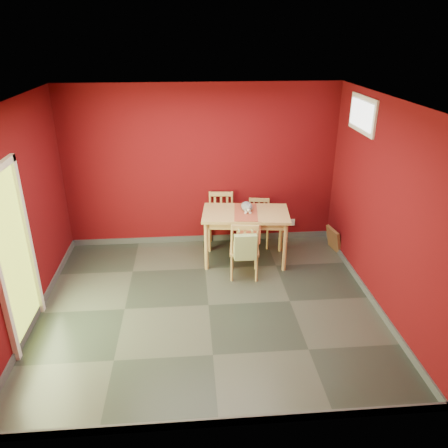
{
  "coord_description": "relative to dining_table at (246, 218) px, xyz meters",
  "views": [
    {
      "loc": [
        -0.2,
        -4.97,
        3.43
      ],
      "look_at": [
        0.25,
        0.45,
        1.0
      ],
      "focal_mm": 35.0,
      "sensor_mm": 36.0,
      "label": 1
    }
  ],
  "objects": [
    {
      "name": "window",
      "position": [
        1.57,
        -0.24,
        1.62
      ],
      "size": [
        0.05,
        0.9,
        0.5
      ],
      "color": "white",
      "rests_on": "room_shell"
    },
    {
      "name": "tote_bag",
      "position": [
        -0.1,
        -0.74,
        -0.12
      ],
      "size": [
        0.32,
        0.19,
        0.45
      ],
      "color": "#93A86B",
      "rests_on": "chair_near"
    },
    {
      "name": "ground",
      "position": [
        -0.66,
        -1.24,
        -0.73
      ],
      "size": [
        4.5,
        4.5,
        0.0
      ],
      "primitive_type": "plane",
      "color": "#2D342D",
      "rests_on": "ground"
    },
    {
      "name": "dining_table",
      "position": [
        0.0,
        0.0,
        0.0
      ],
      "size": [
        1.41,
        0.92,
        0.83
      ],
      "color": "tan",
      "rests_on": "ground"
    },
    {
      "name": "table_runner",
      "position": [
        -0.0,
        -0.12,
        0.05
      ],
      "size": [
        0.43,
        0.78,
        0.37
      ],
      "color": "#A1442D",
      "rests_on": "dining_table"
    },
    {
      "name": "picture_frame",
      "position": [
        1.53,
        0.21,
        -0.53
      ],
      "size": [
        0.19,
        0.41,
        0.39
      ],
      "color": "brown",
      "rests_on": "ground"
    },
    {
      "name": "cat",
      "position": [
        0.03,
        0.07,
        0.19
      ],
      "size": [
        0.19,
        0.36,
        0.18
      ],
      "primitive_type": null,
      "rotation": [
        0.0,
        0.0,
        0.01
      ],
      "color": "slate",
      "rests_on": "table_runner"
    },
    {
      "name": "outlet_plate",
      "position": [
        0.94,
        0.75,
        -0.43
      ],
      "size": [
        0.08,
        0.02,
        0.12
      ],
      "primitive_type": "cube",
      "color": "silver",
      "rests_on": "room_shell"
    },
    {
      "name": "doorway",
      "position": [
        -2.88,
        -1.64,
        0.39
      ],
      "size": [
        0.06,
        1.01,
        2.13
      ],
      "color": "#B7D838",
      "rests_on": "ground"
    },
    {
      "name": "room_shell",
      "position": [
        -0.66,
        -1.24,
        -0.68
      ],
      "size": [
        4.5,
        4.5,
        4.5
      ],
      "color": "#54080C",
      "rests_on": "ground"
    },
    {
      "name": "chair_far_left",
      "position": [
        -0.35,
        0.54,
        -0.25
      ],
      "size": [
        0.47,
        0.47,
        0.94
      ],
      "color": "tan",
      "rests_on": "ground"
    },
    {
      "name": "chair_far_right",
      "position": [
        0.3,
        0.56,
        -0.32
      ],
      "size": [
        0.43,
        0.43,
        0.8
      ],
      "color": "tan",
      "rests_on": "ground"
    },
    {
      "name": "chair_near",
      "position": [
        -0.08,
        -0.52,
        -0.26
      ],
      "size": [
        0.47,
        0.47,
        0.91
      ],
      "color": "tan",
      "rests_on": "ground"
    }
  ]
}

